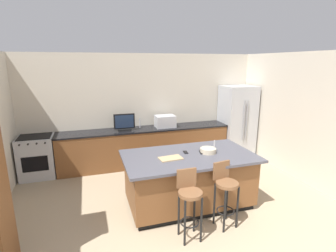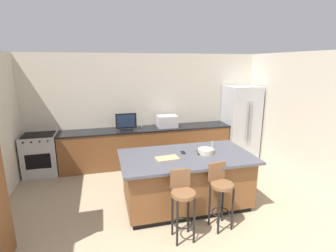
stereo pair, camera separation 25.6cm
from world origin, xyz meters
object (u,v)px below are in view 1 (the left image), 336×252
(range_oven, at_px, (37,157))
(bar_stool_left, at_px, (189,198))
(bar_stool_right, at_px, (225,189))
(microwave, at_px, (165,121))
(kitchen_island, at_px, (189,179))
(fruit_bowl, at_px, (208,150))
(cutting_board, at_px, (171,158))
(refrigerator, at_px, (237,121))
(cell_phone, at_px, (186,152))
(tv_monitor, at_px, (124,123))
(tv_remote, at_px, (201,152))

(range_oven, distance_m, bar_stool_left, 3.77)
(range_oven, height_order, bar_stool_right, bar_stool_right)
(microwave, xyz_separation_m, bar_stool_right, (0.11, -2.79, -0.45))
(kitchen_island, xyz_separation_m, bar_stool_right, (0.30, -0.74, 0.14))
(fruit_bowl, bearing_deg, kitchen_island, -178.78)
(fruit_bowl, height_order, cutting_board, fruit_bowl)
(refrigerator, relative_size, range_oven, 2.01)
(microwave, height_order, cell_phone, microwave)
(bar_stool_left, bearing_deg, kitchen_island, 68.08)
(cutting_board, bearing_deg, tv_monitor, 102.65)
(cell_phone, relative_size, tv_remote, 0.88)
(bar_stool_left, height_order, cutting_board, bar_stool_left)
(kitchen_island, bearing_deg, fruit_bowl, 1.22)
(range_oven, bearing_deg, cell_phone, -34.87)
(microwave, relative_size, bar_stool_right, 0.47)
(kitchen_island, bearing_deg, cell_phone, 96.06)
(bar_stool_left, bearing_deg, microwave, 79.56)
(bar_stool_right, bearing_deg, fruit_bowl, 75.27)
(cutting_board, bearing_deg, bar_stool_left, -88.32)
(cutting_board, bearing_deg, range_oven, 138.44)
(microwave, distance_m, tv_monitor, 1.01)
(kitchen_island, distance_m, cutting_board, 0.59)
(range_oven, distance_m, tv_remote, 3.63)
(tv_monitor, distance_m, cutting_board, 2.13)
(tv_monitor, distance_m, fruit_bowl, 2.32)
(cell_phone, xyz_separation_m, tv_remote, (0.26, -0.10, 0.01))
(microwave, bearing_deg, bar_stool_right, -87.71)
(range_oven, relative_size, tv_monitor, 1.93)
(kitchen_island, height_order, bar_stool_right, bar_stool_right)
(refrigerator, relative_size, cutting_board, 4.98)
(range_oven, height_order, cutting_board, cutting_board)
(bar_stool_right, xyz_separation_m, cutting_board, (-0.66, 0.67, 0.32))
(tv_monitor, bearing_deg, bar_stool_left, -80.29)
(kitchen_island, height_order, tv_monitor, tv_monitor)
(microwave, height_order, tv_monitor, tv_monitor)
(microwave, xyz_separation_m, tv_remote, (0.06, -2.00, -0.13))
(bar_stool_left, xyz_separation_m, cell_phone, (0.32, 0.99, 0.31))
(range_oven, bearing_deg, fruit_bowl, -33.23)
(bar_stool_left, distance_m, bar_stool_right, 0.64)
(kitchen_island, distance_m, range_oven, 3.43)
(tv_monitor, bearing_deg, range_oven, 178.49)
(kitchen_island, xyz_separation_m, cutting_board, (-0.36, -0.07, 0.46))
(fruit_bowl, relative_size, cutting_board, 0.74)
(bar_stool_right, distance_m, tv_remote, 0.85)
(tv_monitor, bearing_deg, tv_remote, -61.37)
(kitchen_island, distance_m, tv_monitor, 2.25)
(fruit_bowl, distance_m, cell_phone, 0.40)
(cell_phone, height_order, cutting_board, cutting_board)
(cell_phone, bearing_deg, microwave, 91.92)
(range_oven, xyz_separation_m, tv_monitor, (1.92, -0.05, 0.64))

